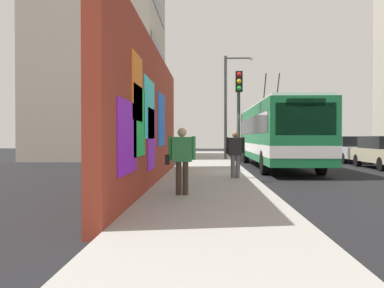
{
  "coord_description": "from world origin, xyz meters",
  "views": [
    {
      "loc": [
        -17.02,
        1.68,
        1.53
      ],
      "look_at": [
        2.8,
        2.36,
        1.21
      ],
      "focal_mm": 39.24,
      "sensor_mm": 36.0,
      "label": 1
    }
  ],
  "objects": [
    {
      "name": "pedestrian_near_wall",
      "position": [
        -7.04,
        2.27,
        1.08
      ],
      "size": [
        0.22,
        0.73,
        1.6
      ],
      "color": "#3F3326",
      "rests_on": "sidewalk_slab"
    },
    {
      "name": "traffic_light",
      "position": [
        0.26,
        0.35,
        2.91
      ],
      "size": [
        0.49,
        0.28,
        4.1
      ],
      "color": "#2D382D",
      "rests_on": "sidewalk_slab"
    },
    {
      "name": "ground_plane",
      "position": [
        0.0,
        0.0,
        0.0
      ],
      "size": [
        80.0,
        80.0,
        0.0
      ],
      "primitive_type": "plane",
      "color": "black"
    },
    {
      "name": "city_bus",
      "position": [
        3.94,
        -1.8,
        1.74
      ],
      "size": [
        12.37,
        2.54,
        4.9
      ],
      "color": "#19723F",
      "rests_on": "ground_plane"
    },
    {
      "name": "building_far_left",
      "position": [
        12.84,
        9.2,
        8.09
      ],
      "size": [
        9.52,
        8.23,
        16.18
      ],
      "color": "#B2A899",
      "rests_on": "ground_plane"
    },
    {
      "name": "parked_car_black",
      "position": [
        14.95,
        -7.0,
        0.83
      ],
      "size": [
        4.06,
        1.8,
        1.58
      ],
      "color": "black",
      "rests_on": "ground_plane"
    },
    {
      "name": "street_lamp",
      "position": [
        9.85,
        0.24,
        3.94
      ],
      "size": [
        0.44,
        1.85,
        6.57
      ],
      "color": "#4C4C51",
      "rests_on": "sidewalk_slab"
    },
    {
      "name": "pedestrian_at_curb",
      "position": [
        -2.84,
        0.71,
        1.07
      ],
      "size": [
        0.22,
        0.65,
        1.58
      ],
      "color": "#595960",
      "rests_on": "sidewalk_slab"
    },
    {
      "name": "parked_car_silver",
      "position": [
        8.9,
        -7.0,
        0.83
      ],
      "size": [
        4.89,
        1.74,
        1.58
      ],
      "color": "#B7B7BC",
      "rests_on": "ground_plane"
    },
    {
      "name": "graffiti_wall",
      "position": [
        -4.3,
        3.35,
        2.13
      ],
      "size": [
        13.47,
        0.32,
        4.26
      ],
      "color": "maroon",
      "rests_on": "ground_plane"
    },
    {
      "name": "sidewalk_slab",
      "position": [
        0.0,
        1.6,
        0.07
      ],
      "size": [
        48.0,
        3.2,
        0.15
      ],
      "primitive_type": "cube",
      "color": "#9E9B93",
      "rests_on": "ground_plane"
    }
  ]
}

